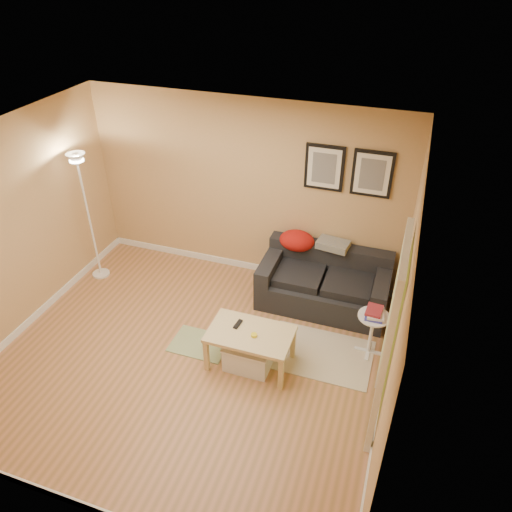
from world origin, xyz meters
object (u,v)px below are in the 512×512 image
coffee_table (250,348)px  floor_lamp (90,222)px  side_table (371,334)px  storage_bin (249,355)px  sofa (324,281)px  book_stack (375,312)px

coffee_table → floor_lamp: (-2.72, 0.98, 0.67)m
floor_lamp → side_table: bearing=-4.8°
storage_bin → floor_lamp: floor_lamp is taller
sofa → book_stack: (0.74, -0.74, 0.24)m
storage_bin → side_table: size_ratio=0.94×
book_stack → floor_lamp: bearing=155.3°
storage_bin → book_stack: book_stack is taller
book_stack → floor_lamp: size_ratio=0.14×
sofa → side_table: 1.05m
storage_bin → book_stack: (1.31, 0.69, 0.45)m
side_table → coffee_table: bearing=-153.8°
coffee_table → book_stack: book_stack is taller
floor_lamp → coffee_table: bearing=-19.7°
book_stack → storage_bin: bearing=-172.0°
side_table → book_stack: 0.33m
coffee_table → side_table: (1.30, 0.64, 0.05)m
sofa → floor_lamp: bearing=-172.9°
side_table → book_stack: (0.00, 0.01, 0.33)m
floor_lamp → storage_bin: bearing=-20.7°
sofa → coffee_table: 1.50m
coffee_table → storage_bin: 0.09m
coffee_table → side_table: bearing=46.2°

